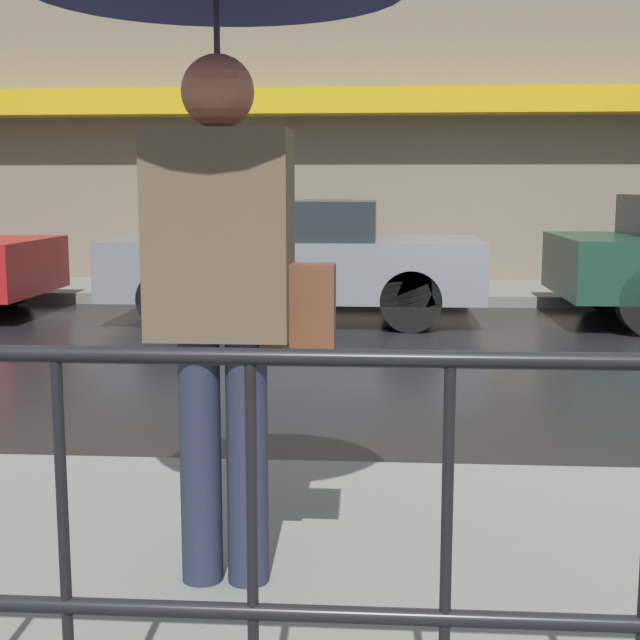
{
  "coord_description": "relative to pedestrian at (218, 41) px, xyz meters",
  "views": [
    {
      "loc": [
        -1.14,
        -7.49,
        1.46
      ],
      "look_at": [
        -1.49,
        -2.45,
        0.7
      ],
      "focal_mm": 50.0,
      "sensor_mm": 36.0,
      "label": 1
    }
  ],
  "objects": [
    {
      "name": "ground_plane",
      "position": [
        1.65,
        4.65,
        -1.91
      ],
      "size": [
        80.0,
        80.0,
        0.0
      ],
      "primitive_type": "plane",
      "color": "black"
    },
    {
      "name": "sidewalk_far",
      "position": [
        1.65,
        8.93,
        -1.84
      ],
      "size": [
        28.0,
        1.94,
        0.13
      ],
      "color": "slate",
      "rests_on": "ground_plane"
    },
    {
      "name": "lane_marking",
      "position": [
        1.65,
        4.65,
        -1.9
      ],
      "size": [
        25.2,
        0.12,
        0.01
      ],
      "color": "gold",
      "rests_on": "ground_plane"
    },
    {
      "name": "building_storefront",
      "position": [
        1.65,
        10.02,
        1.39
      ],
      "size": [
        28.0,
        0.85,
        6.67
      ],
      "color": "#706656",
      "rests_on": "ground_plane"
    },
    {
      "name": "pedestrian",
      "position": [
        0.0,
        0.0,
        0.0
      ],
      "size": [
        1.19,
        1.19,
        2.19
      ],
      "color": "#23283D",
      "rests_on": "sidewalk_near"
    },
    {
      "name": "car_grey",
      "position": [
        -0.47,
        6.84,
        -1.23
      ],
      "size": [
        4.0,
        1.73,
        1.3
      ],
      "color": "slate",
      "rests_on": "ground_plane"
    }
  ]
}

